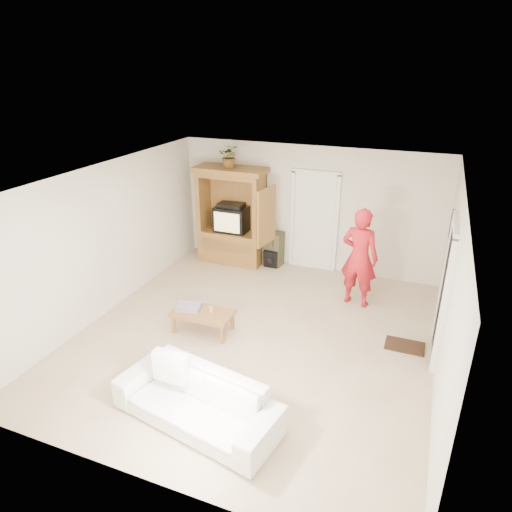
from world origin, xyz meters
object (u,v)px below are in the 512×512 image
at_px(man, 359,257).
at_px(coffee_table, 203,314).
at_px(sofa, 197,401).
at_px(armoire, 233,222).

relative_size(man, coffee_table, 1.83).
relative_size(sofa, coffee_table, 2.11).
height_order(sofa, coffee_table, sofa).
height_order(man, coffee_table, man).
bearing_deg(man, armoire, -8.28).
height_order(armoire, sofa, armoire).
distance_m(armoire, man, 3.05).
bearing_deg(armoire, man, -18.07).
distance_m(man, coffee_table, 2.94).
distance_m(armoire, sofa, 4.98).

